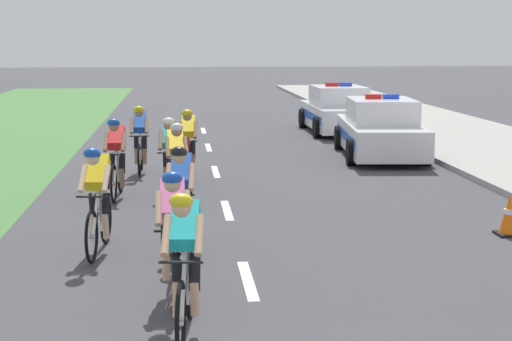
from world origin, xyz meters
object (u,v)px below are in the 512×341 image
Objects in this scene: cyclist_third at (98,198)px; cyclist_fifth at (176,163)px; police_car_nearest at (380,130)px; police_car_second at (337,111)px; cyclist_second at (173,231)px; cyclist_ninth at (188,143)px; cyclist_seventh at (116,157)px; cyclist_fourth at (181,196)px; cyclist_lead at (185,261)px; traffic_cone_far at (509,215)px; cyclist_eighth at (140,138)px; cyclist_sixth at (170,155)px.

cyclist_third is 3.19m from cyclist_fifth.
police_car_nearest is 5.32m from police_car_second.
cyclist_ninth is at bearing 87.83° from cyclist_second.
cyclist_third is 3.85m from cyclist_seventh.
cyclist_fourth and cyclist_seventh have the same top height.
cyclist_fifth is (0.03, 4.97, 0.00)m from cyclist_second.
cyclist_ninth is at bearing 88.91° from cyclist_lead.
cyclist_second is 0.38× the size of police_car_nearest.
cyclist_seventh is at bearing -127.97° from cyclist_ninth.
traffic_cone_far is at bearing -29.44° from cyclist_seventh.
cyclist_eighth is (-0.89, 9.75, 0.00)m from cyclist_lead.
police_car_nearest reaches higher than cyclist_sixth.
traffic_cone_far is (4.78, -5.22, -0.48)m from cyclist_ninth.
cyclist_third is at bearing -176.43° from traffic_cone_far.
cyclist_lead is 1.00× the size of cyclist_fourth.
cyclist_third is at bearing -126.54° from police_car_nearest.
cyclist_second is 16.53m from police_car_second.
cyclist_eighth is 2.69× the size of traffic_cone_far.
police_car_nearest is (5.26, 4.45, -0.11)m from cyclist_sixth.
cyclist_third is 6.14m from traffic_cone_far.
cyclist_eighth is (-0.80, 3.55, 0.00)m from cyclist_fifth.
cyclist_seventh is 7.74m from police_car_nearest.
cyclist_second is 8.55m from cyclist_eighth.
police_car_nearest reaches higher than cyclist_lead.
police_car_nearest and police_car_second have the same top height.
cyclist_sixth is at bearing 91.61° from cyclist_lead.
cyclist_seventh is (-0.03, 3.85, 0.00)m from cyclist_third.
cyclist_fourth is 3.95m from cyclist_sixth.
cyclist_ninth reaches higher than traffic_cone_far.
police_car_nearest is at bearing 17.35° from cyclist_eighth.
cyclist_sixth is at bearing 92.71° from cyclist_fourth.
police_car_nearest is at bearing 46.41° from cyclist_fifth.
cyclist_second is at bearing -84.87° from cyclist_eighth.
cyclist_seventh is at bearing -173.94° from cyclist_sixth.
cyclist_seventh is 2.71m from cyclist_eighth.
police_car_nearest reaches higher than cyclist_second.
cyclist_third and cyclist_seventh have the same top height.
cyclist_lead is 0.38× the size of police_car_nearest.
cyclist_fourth is 1.00× the size of cyclist_eighth.
cyclist_fourth is at bearing -88.65° from cyclist_fifth.
cyclist_seventh is at bearing 150.56° from traffic_cone_far.
cyclist_fifth is at bearing -115.64° from police_car_second.
cyclist_lead is at bearing -91.09° from cyclist_ninth.
cyclist_ninth is 0.38× the size of police_car_nearest.
police_car_second reaches higher than cyclist_second.
traffic_cone_far is at bearing -27.47° from cyclist_fifth.
cyclist_eighth is 0.39× the size of police_car_second.
police_car_second reaches higher than cyclist_lead.
cyclist_seventh is at bearing 99.65° from cyclist_lead.
cyclist_sixth is at bearing -102.66° from cyclist_ninth.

